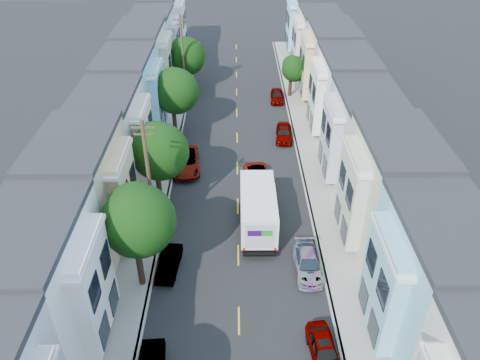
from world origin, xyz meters
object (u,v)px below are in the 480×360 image
at_px(tree_d, 175,91).
at_px(parked_right_d, 277,96).
at_px(utility_pole_far, 183,58).
at_px(lead_sedan, 258,178).
at_px(parked_left_c, 169,263).
at_px(parked_right_a, 324,350).
at_px(tree_e, 185,57).
at_px(utility_pole_near, 150,183).
at_px(parked_left_d, 185,162).
at_px(parked_right_c, 284,133).
at_px(parked_right_b, 308,263).
at_px(fedex_truck, 258,209).
at_px(tree_b, 137,221).
at_px(tree_far_r, 294,69).
at_px(tree_c, 159,152).

height_order(tree_d, parked_right_d, tree_d).
relative_size(utility_pole_far, lead_sedan, 2.15).
xyz_separation_m(parked_left_c, parked_right_a, (9.80, -7.28, 0.05)).
bearing_deg(tree_e, tree_d, -90.00).
height_order(tree_e, parked_left_c, tree_e).
relative_size(utility_pole_near, lead_sedan, 2.15).
distance_m(tree_e, parked_left_d, 19.07).
distance_m(utility_pole_near, parked_right_c, 19.81).
distance_m(parked_left_d, parked_right_d, 18.26).
relative_size(utility_pole_near, utility_pole_far, 1.00).
xyz_separation_m(parked_left_d, parked_right_b, (9.80, -13.54, -0.12)).
bearing_deg(parked_left_d, lead_sedan, -26.75).
bearing_deg(fedex_truck, parked_right_a, -74.05).
xyz_separation_m(utility_pole_near, fedex_truck, (7.85, 1.13, -3.26)).
bearing_deg(parked_right_b, parked_left_c, 178.53).
bearing_deg(fedex_truck, utility_pole_far, 107.69).
xyz_separation_m(tree_b, tree_e, (0.00, 33.44, -1.10)).
distance_m(utility_pole_far, parked_left_d, 16.69).
distance_m(tree_b, fedex_truck, 10.51).
xyz_separation_m(tree_d, parked_right_d, (11.20, 8.46, -4.27)).
relative_size(fedex_truck, parked_right_c, 1.63).
bearing_deg(utility_pole_near, parked_right_a, -43.72).
xyz_separation_m(tree_far_r, parked_right_c, (-2.00, -10.92, -2.84)).
relative_size(tree_e, tree_far_r, 1.33).
height_order(parked_right_a, parked_right_c, parked_right_c).
xyz_separation_m(tree_d, parked_left_c, (1.40, -20.34, -4.30)).
distance_m(utility_pole_near, parked_left_d, 10.97).
distance_m(tree_e, tree_far_r, 13.37).
bearing_deg(tree_b, utility_pole_far, 90.00).
bearing_deg(parked_left_d, utility_pole_far, 88.99).
distance_m(tree_b, parked_left_d, 15.59).
bearing_deg(parked_right_b, tree_far_r, 85.62).
distance_m(tree_e, utility_pole_near, 28.63).
bearing_deg(tree_far_r, utility_pole_far, -177.19).
distance_m(parked_left_c, parked_right_a, 12.21).
height_order(parked_right_a, parked_right_b, parked_right_a).
height_order(parked_right_b, parked_right_c, parked_right_c).
distance_m(parked_left_c, parked_left_d, 13.39).
distance_m(utility_pole_near, parked_right_a, 16.13).
relative_size(tree_c, tree_far_r, 1.44).
bearing_deg(parked_left_c, utility_pole_near, 117.66).
bearing_deg(tree_e, parked_right_d, -16.19).
bearing_deg(parked_right_d, parked_right_a, -87.23).
bearing_deg(tree_b, parked_right_a, -27.77).
relative_size(tree_b, parked_right_a, 1.94).
bearing_deg(tree_far_r, tree_e, 171.49).
bearing_deg(parked_right_d, fedex_truck, -95.09).
xyz_separation_m(tree_d, lead_sedan, (8.17, -9.52, -4.26)).
bearing_deg(utility_pole_far, parked_left_d, -85.01).
bearing_deg(tree_b, parked_right_c, 61.39).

